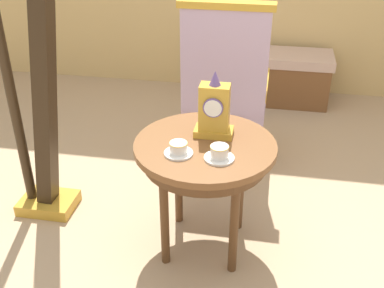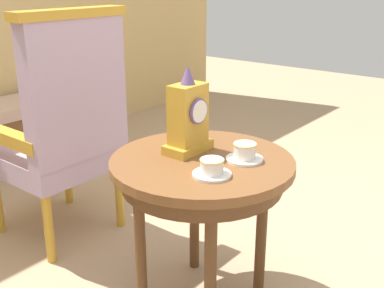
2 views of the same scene
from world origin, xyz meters
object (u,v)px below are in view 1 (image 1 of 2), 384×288
object	(u,v)px
window_bench	(276,77)
mantel_clock	(214,110)
teacup_left	(178,149)
armchair	(226,84)
harp	(35,100)
side_table	(205,157)
teacup_right	(219,153)

from	to	relation	value
window_bench	mantel_clock	bearing A→B (deg)	-98.94
teacup_left	armchair	size ratio (longest dim) A/B	0.12
teacup_left	harp	bearing A→B (deg)	161.95
side_table	mantel_clock	xyz separation A→B (m)	(0.03, 0.09, 0.21)
side_table	harp	size ratio (longest dim) A/B	0.39
teacup_right	armchair	xyz separation A→B (m)	(-0.08, 0.97, -0.06)
mantel_clock	teacup_right	bearing A→B (deg)	-75.80
armchair	window_bench	bearing A→B (deg)	74.31
mantel_clock	harp	bearing A→B (deg)	176.59
teacup_right	side_table	bearing A→B (deg)	122.51
harp	teacup_left	bearing A→B (deg)	-18.05
armchair	window_bench	world-z (taller)	armchair
teacup_left	window_bench	bearing A→B (deg)	78.41
teacup_left	mantel_clock	size ratio (longest dim) A/B	0.40
teacup_right	teacup_left	bearing A→B (deg)	177.21
side_table	teacup_right	distance (m)	0.19
armchair	harp	xyz separation A→B (m)	(-0.94, -0.69, 0.12)
teacup_right	harp	bearing A→B (deg)	164.67
teacup_right	window_bench	xyz separation A→B (m)	(0.24, 2.12, -0.43)
teacup_right	window_bench	distance (m)	2.18
side_table	teacup_right	world-z (taller)	teacup_right
window_bench	side_table	bearing A→B (deg)	-99.35
teacup_left	teacup_right	bearing A→B (deg)	-2.79
mantel_clock	side_table	bearing A→B (deg)	-107.65
teacup_right	armchair	bearing A→B (deg)	94.81
mantel_clock	armchair	distance (m)	0.77
side_table	mantel_clock	distance (m)	0.23
mantel_clock	harp	xyz separation A→B (m)	(-0.96, 0.06, -0.05)
harp	window_bench	bearing A→B (deg)	55.58
side_table	window_bench	bearing A→B (deg)	80.65
mantel_clock	window_bench	xyz separation A→B (m)	(0.30, 1.90, -0.54)
teacup_right	armchair	world-z (taller)	armchair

